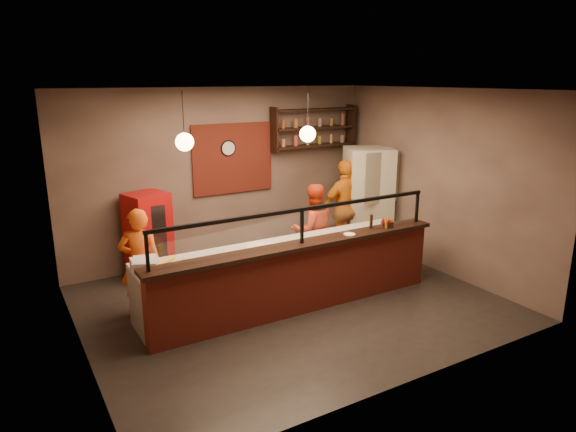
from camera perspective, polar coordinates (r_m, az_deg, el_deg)
floor at (r=8.02m, az=0.35°, el=-9.64°), size 6.00×6.00×0.00m
ceiling at (r=7.28m, az=0.39°, el=13.87°), size 6.00×6.00×0.00m
wall_back at (r=9.67m, az=-7.24°, el=4.54°), size 6.00×0.00×6.00m
wall_left at (r=6.54m, az=-22.87°, el=-1.72°), size 0.00×5.00×5.00m
wall_right at (r=9.35m, az=16.41°, el=3.67°), size 0.00×5.00×5.00m
wall_front at (r=5.57m, az=13.65°, el=-3.75°), size 6.00×0.00×6.00m
brick_patch at (r=9.68m, az=-6.14°, el=6.38°), size 1.60×0.04×1.30m
service_counter at (r=7.58m, az=1.52°, el=-7.03°), size 4.60×0.25×1.00m
counter_ledge at (r=7.40m, az=1.55°, el=-3.23°), size 4.70×0.37×0.06m
worktop_cabinet at (r=8.01m, az=-0.38°, el=-6.37°), size 4.60×0.75×0.85m
worktop at (r=7.86m, az=-0.39°, el=-3.31°), size 4.60×0.75×0.05m
sneeze_guard at (r=7.30m, az=1.57°, el=-0.70°), size 4.50×0.05×0.52m
wall_shelving at (r=10.30m, az=2.90°, el=9.78°), size 1.84×0.28×0.85m
wall_clock at (r=9.60m, az=-6.70°, el=7.50°), size 0.30×0.04×0.30m
pendant_left at (r=6.87m, az=-11.42°, el=8.08°), size 0.24×0.24×0.77m
pendant_right at (r=7.70m, az=2.20°, el=9.10°), size 0.24×0.24×0.77m
cook_left at (r=7.70m, az=-16.11°, el=-4.95°), size 0.65×0.51×1.60m
cook_mid at (r=8.90m, az=2.78°, el=-1.54°), size 0.88×0.74×1.62m
cook_right at (r=9.89m, az=6.44°, el=0.85°), size 1.12×0.52×1.87m
fridge at (r=10.22m, az=8.82°, el=1.78°), size 1.11×1.08×2.06m
red_cooler at (r=9.07m, az=-15.23°, el=-2.16°), size 0.78×0.75×1.49m
pizza_dough at (r=7.75m, az=-2.95°, el=-3.36°), size 0.58×0.58×0.01m
prep_tub_a at (r=7.06m, az=-15.74°, el=-5.19°), size 0.33×0.27×0.16m
prep_tub_b at (r=7.11m, az=-15.50°, el=-5.03°), size 0.35×0.30×0.15m
prep_tub_c at (r=6.97m, az=-15.55°, el=-5.43°), size 0.39×0.36×0.16m
rolling_pin at (r=7.26m, az=-13.39°, el=-4.88°), size 0.31×0.25×0.06m
condiment_caddy at (r=8.29m, az=10.96°, el=-0.94°), size 0.20×0.17×0.09m
pepper_mill at (r=8.16m, az=9.23°, el=-0.62°), size 0.06×0.06×0.22m
small_plate at (r=7.83m, az=6.84°, el=-2.02°), size 0.18×0.18×0.01m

